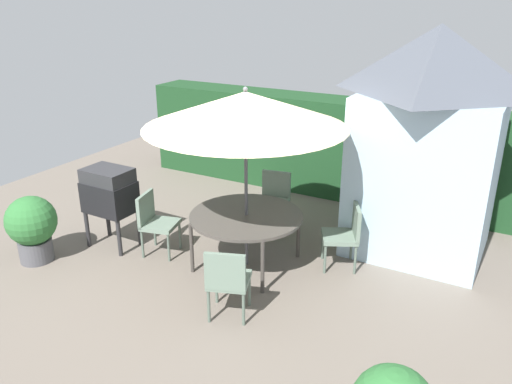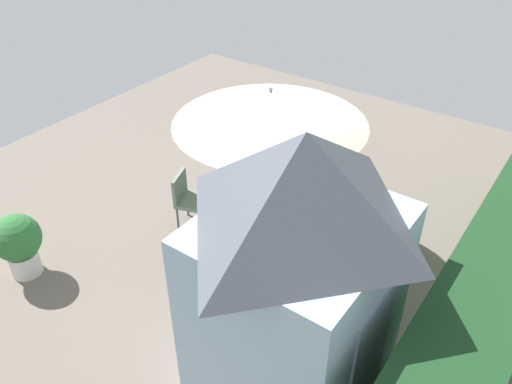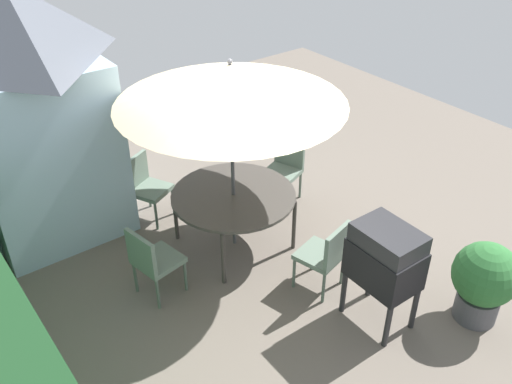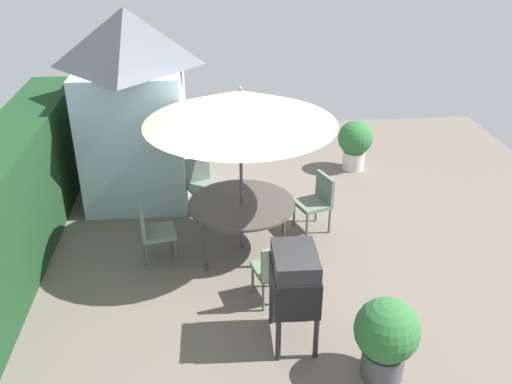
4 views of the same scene
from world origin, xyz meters
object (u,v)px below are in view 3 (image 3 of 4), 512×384
(chair_toward_hedge, at_px, (326,253))
(potted_plant_by_grill, at_px, (256,96))
(chair_far_side, at_px, (152,259))
(chair_toward_house, at_px, (285,166))
(potted_plant_by_shed, at_px, (484,280))
(garden_shed, at_px, (30,110))
(bbq_grill, at_px, (385,258))
(chair_near_shed, at_px, (145,184))
(patio_table, at_px, (233,197))
(patio_umbrella, at_px, (230,84))

(chair_toward_hedge, relative_size, potted_plant_by_grill, 0.94)
(chair_far_side, relative_size, chair_toward_house, 1.00)
(chair_toward_hedge, height_order, potted_plant_by_shed, potted_plant_by_shed)
(potted_plant_by_grill, bearing_deg, chair_far_side, 128.13)
(chair_toward_hedge, bearing_deg, potted_plant_by_grill, -27.07)
(chair_toward_house, relative_size, potted_plant_by_grill, 0.94)
(garden_shed, relative_size, bbq_grill, 2.64)
(potted_plant_by_shed, height_order, potted_plant_by_grill, potted_plant_by_grill)
(bbq_grill, xyz_separation_m, chair_toward_hedge, (0.70, 0.12, -0.33))
(chair_near_shed, height_order, chair_toward_house, same)
(chair_far_side, bearing_deg, bbq_grill, -136.20)
(chair_far_side, distance_m, potted_plant_by_shed, 3.54)
(patio_table, height_order, chair_near_shed, chair_near_shed)
(patio_table, height_order, bbq_grill, bbq_grill)
(chair_near_shed, bearing_deg, garden_shed, 55.30)
(garden_shed, bearing_deg, chair_near_shed, -124.70)
(patio_table, xyz_separation_m, potted_plant_by_shed, (-2.64, -1.32, -0.17))
(garden_shed, distance_m, patio_table, 2.69)
(chair_far_side, xyz_separation_m, potted_plant_by_grill, (2.82, -3.60, 0.03))
(garden_shed, relative_size, chair_toward_hedge, 3.51)
(garden_shed, bearing_deg, patio_table, -139.68)
(bbq_grill, relative_size, potted_plant_by_grill, 1.26)
(chair_near_shed, height_order, chair_far_side, same)
(patio_table, relative_size, bbq_grill, 1.27)
(chair_toward_hedge, bearing_deg, garden_shed, 31.19)
(patio_umbrella, relative_size, chair_near_shed, 2.88)
(patio_table, relative_size, chair_toward_hedge, 1.70)
(garden_shed, bearing_deg, potted_plant_by_shed, -147.09)
(patio_umbrella, bearing_deg, garden_shed, 40.32)
(bbq_grill, distance_m, potted_plant_by_grill, 4.99)
(patio_umbrella, xyz_separation_m, chair_far_side, (-0.23, 1.27, -1.65))
(patio_umbrella, height_order, bbq_grill, patio_umbrella)
(patio_umbrella, xyz_separation_m, bbq_grill, (-2.01, -0.45, -1.32))
(bbq_grill, bearing_deg, patio_table, 12.53)
(potted_plant_by_shed, bearing_deg, patio_table, 26.56)
(bbq_grill, relative_size, chair_toward_hedge, 1.33)
(patio_table, xyz_separation_m, bbq_grill, (-2.01, -0.45, 0.14))
(patio_table, height_order, chair_toward_hedge, chair_toward_hedge)
(patio_umbrella, relative_size, chair_toward_hedge, 2.88)
(chair_near_shed, height_order, chair_toward_hedge, same)
(patio_table, relative_size, patio_umbrella, 0.59)
(chair_far_side, bearing_deg, potted_plant_by_shed, -133.05)
(bbq_grill, xyz_separation_m, potted_plant_by_grill, (4.61, -1.88, -0.30))
(chair_near_shed, bearing_deg, bbq_grill, -162.08)
(patio_umbrella, relative_size, potted_plant_by_grill, 2.71)
(patio_umbrella, bearing_deg, bbq_grill, -167.47)
(potted_plant_by_grill, bearing_deg, chair_toward_house, 152.25)
(patio_table, distance_m, chair_near_shed, 1.36)
(patio_umbrella, bearing_deg, chair_toward_house, -69.81)
(patio_table, relative_size, potted_plant_by_grill, 1.60)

